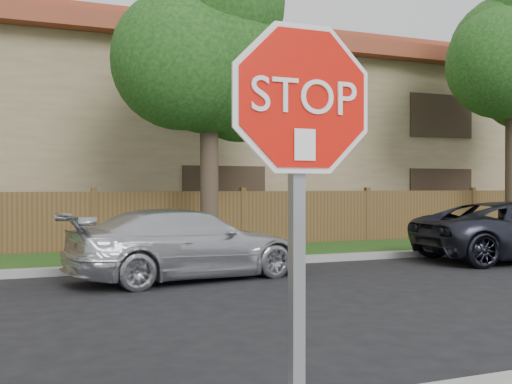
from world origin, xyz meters
name	(u,v)px	position (x,y,z in m)	size (l,w,h in m)	color
far_curb	(113,269)	(0.00, 8.15, 0.07)	(70.00, 0.30, 0.15)	gray
grass_strip	(103,260)	(0.00, 9.80, 0.06)	(70.00, 3.00, 0.12)	#1E4714
fence	(94,223)	(0.00, 11.40, 0.80)	(70.00, 0.12, 1.60)	#53381D
apartment_building	(74,133)	(0.00, 17.00, 3.53)	(35.20, 9.20, 7.20)	#877254
tree_mid	(212,54)	(2.52, 9.57, 4.87)	(4.80, 3.90, 7.35)	#382B21
stop_sign	(301,166)	(-0.52, -1.48, 1.83)	(1.01, 0.13, 2.55)	gray
sedan_right	(188,244)	(1.17, 6.77, 0.65)	(1.83, 4.51, 1.31)	silver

